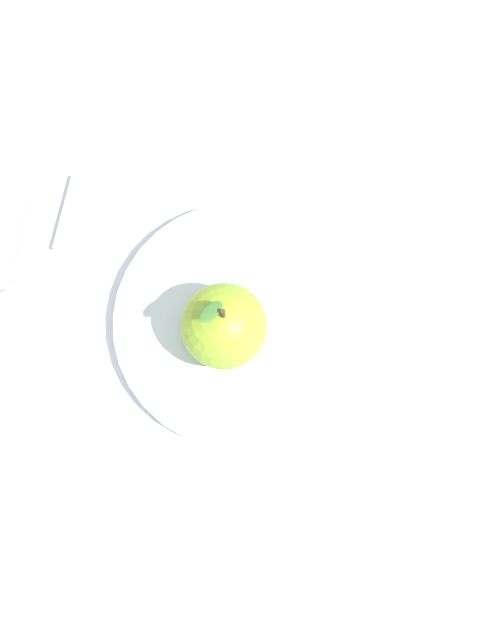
% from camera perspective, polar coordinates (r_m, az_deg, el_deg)
% --- Properties ---
extents(ground_plane, '(2.40, 2.40, 0.00)m').
position_cam_1_polar(ground_plane, '(0.73, -1.66, 1.09)').
color(ground_plane, silver).
extents(dinner_plate, '(0.22, 0.22, 0.02)m').
position_cam_1_polar(dinner_plate, '(0.72, 0.00, -0.21)').
color(dinner_plate, silver).
rests_on(dinner_plate, ground_plane).
extents(apple, '(0.07, 0.07, 0.09)m').
position_cam_1_polar(apple, '(0.67, -1.12, -0.45)').
color(apple, '#8CB22D').
rests_on(apple, dinner_plate).
extents(knife, '(0.05, 0.22, 0.01)m').
position_cam_1_polar(knife, '(0.76, -12.70, 3.47)').
color(knife, silver).
rests_on(knife, ground_plane).
extents(spoon, '(0.04, 0.16, 0.01)m').
position_cam_1_polar(spoon, '(0.76, -15.70, 1.54)').
color(spoon, silver).
rests_on(spoon, ground_plane).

